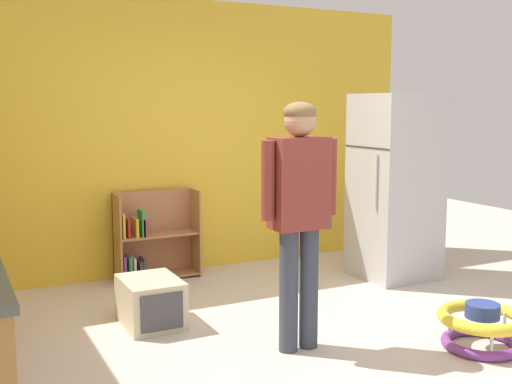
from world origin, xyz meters
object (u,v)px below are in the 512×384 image
(standing_person, at_px, (300,203))
(baby_walker, at_px, (482,326))
(refrigerator, at_px, (395,187))
(pet_carrier, at_px, (151,302))
(bookshelf, at_px, (151,242))

(standing_person, height_order, baby_walker, standing_person)
(refrigerator, bearing_deg, pet_carrier, -174.36)
(bookshelf, height_order, standing_person, standing_person)
(refrigerator, relative_size, bookshelf, 2.09)
(refrigerator, relative_size, pet_carrier, 3.22)
(standing_person, relative_size, pet_carrier, 3.07)
(bookshelf, height_order, baby_walker, bookshelf)
(bookshelf, xyz_separation_m, standing_person, (0.37, -2.16, 0.66))
(baby_walker, bearing_deg, refrigerator, 69.81)
(standing_person, bearing_deg, refrigerator, 33.43)
(bookshelf, distance_m, pet_carrier, 1.31)
(refrigerator, bearing_deg, bookshelf, 155.27)
(bookshelf, relative_size, pet_carrier, 1.54)
(refrigerator, relative_size, standing_person, 1.05)
(baby_walker, height_order, pet_carrier, pet_carrier)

